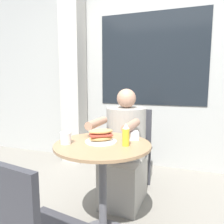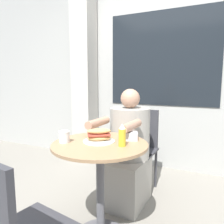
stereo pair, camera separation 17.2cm
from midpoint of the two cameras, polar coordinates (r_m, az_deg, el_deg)
storefront_wall at (r=3.07m, az=7.31°, el=12.12°), size 8.00×0.09×2.80m
lattice_pillar at (r=3.24m, az=-11.52°, el=8.25°), size 0.29×0.29×2.40m
cafe_table at (r=1.65m, az=-5.54°, el=-14.87°), size 0.69×0.69×0.74m
diner_chair at (r=2.45m, az=3.71°, el=-7.56°), size 0.39×0.39×0.87m
seated_diner at (r=2.14m, az=0.96°, el=-11.21°), size 0.39×0.69×1.11m
sandwich_on_plate at (r=1.61m, az=-5.98°, el=-6.44°), size 0.23×0.23×0.10m
drink_cup at (r=1.61m, az=-15.02°, el=-6.59°), size 0.08×0.08×0.08m
napkin_box at (r=1.68m, az=2.44°, el=-6.18°), size 0.12×0.12×0.06m
condiment_bottle at (r=1.50m, az=0.31°, el=-6.13°), size 0.05×0.05×0.16m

